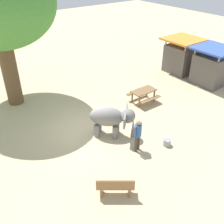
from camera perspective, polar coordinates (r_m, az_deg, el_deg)
name	(u,v)px	position (r m, az deg, el deg)	size (l,w,h in m)	color
ground_plane	(86,129)	(13.63, -5.70, -3.67)	(60.00, 60.00, 0.00)	tan
elephant	(112,118)	(12.60, -0.10, -1.31)	(2.09, 2.09, 1.55)	slate
person_handler	(138,133)	(11.70, 5.61, -4.64)	(0.32, 0.50, 1.62)	#3F3833
wooden_bench	(115,186)	(9.99, 0.72, -15.85)	(1.16, 1.36, 0.88)	olive
picnic_table_near	(143,93)	(15.83, 6.84, 4.07)	(1.49, 1.51, 0.78)	brown
market_stall_orange	(181,57)	(20.46, 14.75, 11.42)	(2.50, 2.50, 2.52)	#59514C
market_stall_blue	(211,68)	(19.07, 20.70, 8.94)	(2.50, 2.50, 2.52)	#59514C
feed_bucket	(167,142)	(12.67, 11.85, -6.49)	(0.36, 0.36, 0.32)	gray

